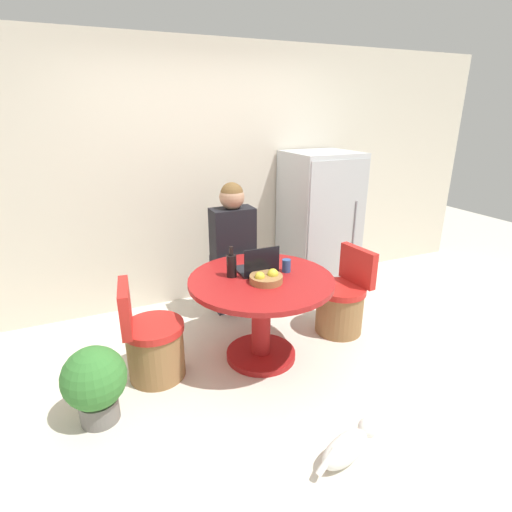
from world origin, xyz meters
TOP-DOWN VIEW (x-y plane):
  - ground_plane at (0.00, 0.00)m, footprint 12.00×12.00m
  - wall_back at (0.00, 1.64)m, footprint 7.00×0.06m
  - refrigerator at (1.14, 1.25)m, footprint 0.70×0.71m
  - dining_table at (-0.00, 0.27)m, footprint 1.15×1.15m
  - chair_left_side at (-0.86, 0.38)m, footprint 0.47×0.46m
  - chair_right_side at (0.86, 0.36)m, footprint 0.47×0.46m
  - person_seated at (0.05, 1.06)m, footprint 0.40×0.37m
  - laptop at (0.02, 0.39)m, footprint 0.30×0.26m
  - fruit_bowl at (-0.00, 0.18)m, footprint 0.25×0.25m
  - coffee_cup at (0.24, 0.31)m, footprint 0.07×0.07m
  - bottle at (-0.20, 0.39)m, footprint 0.08×0.08m
  - cat at (0.03, -0.89)m, footprint 0.50×0.25m
  - potted_plant at (-1.29, 0.05)m, footprint 0.41×0.41m

SIDE VIEW (x-z plane):
  - ground_plane at x=0.00m, z-range 0.00..0.00m
  - cat at x=0.03m, z-range 0.00..0.18m
  - chair_left_side at x=-0.86m, z-range -0.13..0.66m
  - chair_right_side at x=0.86m, z-range -0.13..0.66m
  - potted_plant at x=-1.29m, z-range 0.03..0.57m
  - dining_table at x=0.00m, z-range 0.15..0.87m
  - person_seated at x=0.05m, z-range 0.08..1.43m
  - fruit_bowl at x=0.00m, z-range 0.71..0.81m
  - laptop at x=0.02m, z-range 0.65..0.89m
  - coffee_cup at x=0.24m, z-range 0.72..0.83m
  - refrigerator at x=1.14m, z-range 0.00..1.55m
  - bottle at x=-0.20m, z-range 0.70..0.94m
  - wall_back at x=0.00m, z-range 0.00..2.60m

